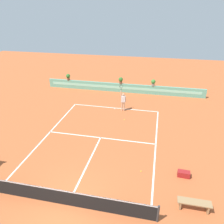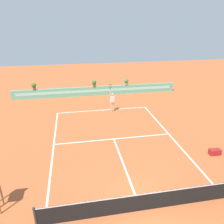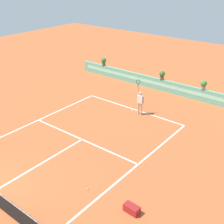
# 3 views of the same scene
# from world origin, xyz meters

# --- Properties ---
(ground_plane) EXTENTS (60.00, 60.00, 0.00)m
(ground_plane) POSITION_xyz_m (0.00, 6.00, 0.00)
(ground_plane) COLOR #B2562D
(court_lines) EXTENTS (8.32, 11.94, 0.01)m
(court_lines) POSITION_xyz_m (0.00, 6.72, 0.00)
(court_lines) COLOR white
(court_lines) RESTS_ON ground
(net) EXTENTS (8.92, 0.10, 1.00)m
(net) POSITION_xyz_m (0.00, 0.00, 0.51)
(net) COLOR #333333
(net) RESTS_ON ground
(back_wall_barrier) EXTENTS (18.00, 0.21, 1.00)m
(back_wall_barrier) POSITION_xyz_m (0.00, 16.39, 0.50)
(back_wall_barrier) COLOR #60A88E
(back_wall_barrier) RESTS_ON ground
(bench_courtside) EXTENTS (1.60, 0.44, 0.51)m
(bench_courtside) POSITION_xyz_m (6.11, 1.07, 0.38)
(bench_courtside) COLOR #99754C
(bench_courtside) RESTS_ON ground
(gear_bag) EXTENTS (0.72, 0.39, 0.36)m
(gear_bag) POSITION_xyz_m (5.81, 3.37, 0.18)
(gear_bag) COLOR maroon
(gear_bag) RESTS_ON ground
(tennis_player) EXTENTS (0.61, 0.29, 2.58)m
(tennis_player) POSITION_xyz_m (0.84, 11.45, 1.05)
(tennis_player) COLOR tan
(tennis_player) RESTS_ON ground
(tennis_ball_near_baseline) EXTENTS (0.07, 0.07, 0.07)m
(tennis_ball_near_baseline) POSITION_xyz_m (3.35, 3.25, 0.03)
(tennis_ball_near_baseline) COLOR #CCE033
(tennis_ball_near_baseline) RESTS_ON ground
(tennis_ball_mid_court) EXTENTS (0.07, 0.07, 0.07)m
(tennis_ball_mid_court) POSITION_xyz_m (1.31, 9.61, 0.03)
(tennis_ball_mid_court) COLOR #CCE033
(tennis_ball_mid_court) RESTS_ON ground
(potted_plant_far_left) EXTENTS (0.48, 0.48, 0.72)m
(potted_plant_far_left) POSITION_xyz_m (-6.58, 16.39, 1.41)
(potted_plant_far_left) COLOR brown
(potted_plant_far_left) RESTS_ON back_wall_barrier
(potted_plant_right) EXTENTS (0.48, 0.48, 0.72)m
(potted_plant_right) POSITION_xyz_m (3.35, 16.39, 1.41)
(potted_plant_right) COLOR gray
(potted_plant_right) RESTS_ON back_wall_barrier
(potted_plant_centre) EXTENTS (0.48, 0.48, 0.72)m
(potted_plant_centre) POSITION_xyz_m (-0.27, 16.39, 1.41)
(potted_plant_centre) COLOR brown
(potted_plant_centre) RESTS_ON back_wall_barrier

